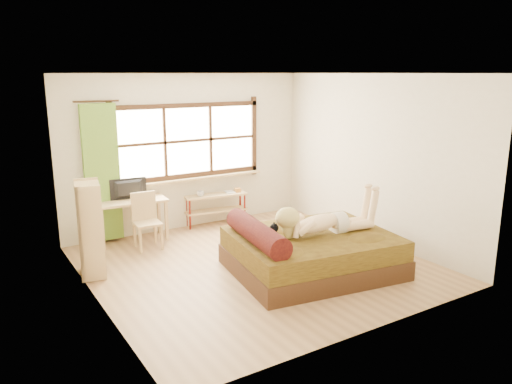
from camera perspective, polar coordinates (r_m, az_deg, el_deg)
floor at (r=7.29m, az=-0.01°, el=-8.33°), size 4.50×4.50×0.00m
ceiling at (r=6.77m, az=-0.01°, el=13.42°), size 4.50×4.50×0.00m
wall_back at (r=8.86m, az=-7.77°, el=4.55°), size 4.50×0.00×4.50m
wall_front at (r=5.18m, az=13.29°, el=-2.08°), size 4.50×0.00×4.50m
wall_left at (r=6.05m, az=-18.41°, el=-0.20°), size 0.00×4.50×4.50m
wall_right at (r=8.30m, az=13.31°, el=3.70°), size 0.00×4.50×4.50m
window at (r=8.81m, az=-7.72°, el=5.55°), size 2.80×0.16×1.46m
curtain at (r=8.28m, az=-17.20°, el=2.03°), size 0.55×0.10×2.20m
bed at (r=7.00m, az=6.05°, el=-6.78°), size 2.39×2.03×0.82m
woman at (r=6.90m, az=7.79°, el=-2.14°), size 1.56×0.65×0.65m
kitten at (r=6.58m, az=1.03°, el=-4.57°), size 0.34×0.18×0.26m
desk at (r=8.33m, az=-14.08°, el=-1.52°), size 1.16×0.59×0.70m
monitor at (r=8.31m, az=-14.30°, el=0.31°), size 0.60×0.12×0.34m
chair at (r=8.05m, az=-12.50°, el=-2.83°), size 0.42×0.42×0.88m
pipe_shelf at (r=9.08m, az=-4.55°, el=-1.18°), size 1.16×0.46×0.64m
cup at (r=8.90m, az=-6.36°, el=-0.19°), size 0.14×0.14×0.10m
book at (r=9.13m, az=-3.53°, el=-0.05°), size 0.20×0.25×0.02m
bookshelf at (r=7.11m, az=-18.43°, el=-4.00°), size 0.42×0.61×1.29m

